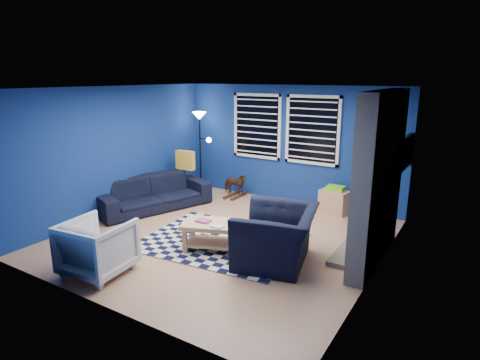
# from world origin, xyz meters

# --- Properties ---
(floor) EXTENTS (5.00, 5.00, 0.00)m
(floor) POSITION_xyz_m (0.00, 0.00, 0.00)
(floor) COLOR tan
(floor) RESTS_ON ground
(ceiling) EXTENTS (5.00, 5.00, 0.00)m
(ceiling) POSITION_xyz_m (0.00, 0.00, 2.50)
(ceiling) COLOR white
(ceiling) RESTS_ON wall_back
(wall_back) EXTENTS (5.00, 0.00, 5.00)m
(wall_back) POSITION_xyz_m (0.00, 2.50, 1.25)
(wall_back) COLOR navy
(wall_back) RESTS_ON floor
(wall_left) EXTENTS (0.00, 5.00, 5.00)m
(wall_left) POSITION_xyz_m (-2.50, 0.00, 1.25)
(wall_left) COLOR navy
(wall_left) RESTS_ON floor
(wall_right) EXTENTS (0.00, 5.00, 5.00)m
(wall_right) POSITION_xyz_m (2.50, 0.00, 1.25)
(wall_right) COLOR navy
(wall_right) RESTS_ON floor
(fireplace) EXTENTS (0.65, 2.00, 2.50)m
(fireplace) POSITION_xyz_m (2.36, 0.50, 1.20)
(fireplace) COLOR gray
(fireplace) RESTS_ON floor
(window_left) EXTENTS (1.17, 0.06, 1.42)m
(window_left) POSITION_xyz_m (-0.75, 2.46, 1.60)
(window_left) COLOR black
(window_left) RESTS_ON wall_back
(window_right) EXTENTS (1.17, 0.06, 1.42)m
(window_right) POSITION_xyz_m (0.55, 2.46, 1.60)
(window_right) COLOR black
(window_right) RESTS_ON wall_back
(tv) EXTENTS (0.07, 1.00, 0.58)m
(tv) POSITION_xyz_m (2.45, 2.00, 1.40)
(tv) COLOR black
(tv) RESTS_ON wall_right
(rug) EXTENTS (2.67, 2.21, 0.02)m
(rug) POSITION_xyz_m (0.06, -0.14, 0.01)
(rug) COLOR black
(rug) RESTS_ON floor
(sofa) EXTENTS (2.50, 1.64, 0.68)m
(sofa) POSITION_xyz_m (-2.10, 0.53, 0.34)
(sofa) COLOR black
(sofa) RESTS_ON floor
(armchair_big) EXTENTS (1.48, 1.36, 0.81)m
(armchair_big) POSITION_xyz_m (1.17, -0.34, 0.41)
(armchair_big) COLOR black
(armchair_big) RESTS_ON floor
(armchair_bent) EXTENTS (0.92, 0.94, 0.78)m
(armchair_bent) POSITION_xyz_m (-0.78, -1.95, 0.39)
(armchair_bent) COLOR gray
(armchair_bent) RESTS_ON floor
(rocking_horse) EXTENTS (0.35, 0.60, 0.48)m
(rocking_horse) POSITION_xyz_m (-1.11, 2.11, 0.31)
(rocking_horse) COLOR #432A15
(rocking_horse) RESTS_ON floor
(coffee_table) EXTENTS (1.10, 0.87, 0.48)m
(coffee_table) POSITION_xyz_m (0.15, -0.49, 0.33)
(coffee_table) COLOR tan
(coffee_table) RESTS_ON rug
(cabinet) EXTENTS (0.62, 0.48, 0.56)m
(cabinet) POSITION_xyz_m (1.18, 2.25, 0.25)
(cabinet) COLOR tan
(cabinet) RESTS_ON floor
(floor_lamp) EXTENTS (0.51, 0.31, 1.88)m
(floor_lamp) POSITION_xyz_m (-2.05, 2.11, 1.54)
(floor_lamp) COLOR black
(floor_lamp) RESTS_ON floor
(throw_pillow) EXTENTS (0.44, 0.15, 0.41)m
(throw_pillow) POSITION_xyz_m (-1.95, 1.41, 0.89)
(throw_pillow) COLOR gold
(throw_pillow) RESTS_ON sofa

